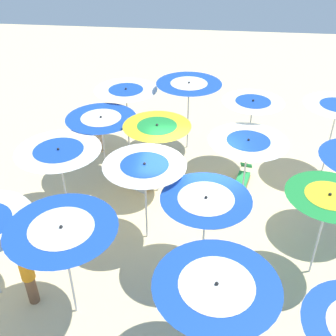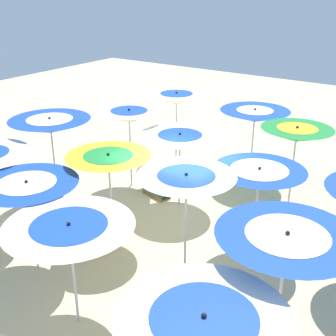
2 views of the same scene
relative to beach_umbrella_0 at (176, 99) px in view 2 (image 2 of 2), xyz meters
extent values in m
cube|color=beige|center=(2.98, -4.23, -2.23)|extent=(39.26, 39.26, 0.04)
cylinder|color=silver|center=(0.00, 0.00, -1.11)|extent=(0.05, 0.05, 2.20)
cone|color=white|center=(0.00, 0.00, -0.01)|extent=(2.08, 2.08, 0.38)
cone|color=#1947B2|center=(0.00, 0.00, 0.09)|extent=(1.11, 1.11, 0.20)
sphere|color=black|center=(0.00, 0.00, 0.21)|extent=(0.07, 0.07, 0.07)
cylinder|color=silver|center=(0.04, -2.56, -1.10)|extent=(0.05, 0.05, 2.22)
cone|color=white|center=(0.04, -2.56, 0.01)|extent=(1.91, 1.91, 0.36)
cone|color=#1947B2|center=(0.04, -2.56, 0.09)|extent=(1.09, 1.09, 0.21)
sphere|color=black|center=(0.04, -2.56, 0.22)|extent=(0.07, 0.07, 0.07)
cylinder|color=silver|center=(-1.02, -4.62, -1.08)|extent=(0.05, 0.05, 2.27)
cone|color=#1947B2|center=(-1.02, -4.62, 0.06)|extent=(2.21, 2.21, 0.39)
cone|color=white|center=(-1.02, -4.62, 0.15)|extent=(1.24, 1.24, 0.22)
sphere|color=black|center=(-1.02, -4.62, 0.28)|extent=(0.07, 0.07, 0.07)
cylinder|color=silver|center=(2.89, -0.02, -1.16)|extent=(0.05, 0.05, 2.10)
cone|color=#1947B2|center=(2.89, -0.02, -0.11)|extent=(2.13, 2.13, 0.36)
cone|color=white|center=(2.89, -0.02, -0.02)|extent=(1.11, 1.11, 0.19)
sphere|color=black|center=(2.89, -0.02, 0.10)|extent=(0.07, 0.07, 0.07)
cylinder|color=silver|center=(1.97, -2.76, -1.26)|extent=(0.05, 0.05, 1.91)
cone|color=white|center=(1.97, -2.76, -0.30)|extent=(2.20, 2.20, 0.36)
cone|color=#1947B2|center=(1.97, -2.76, -0.22)|extent=(1.20, 1.20, 0.19)
sphere|color=black|center=(1.97, -2.76, -0.09)|extent=(0.07, 0.07, 0.07)
cylinder|color=silver|center=(1.71, -5.32, -1.16)|extent=(0.05, 0.05, 2.10)
cone|color=yellow|center=(1.71, -5.32, -0.11)|extent=(1.95, 1.95, 0.33)
cone|color=#1E8C38|center=(1.71, -5.32, -0.04)|extent=(1.14, 1.14, 0.19)
sphere|color=black|center=(1.71, -5.32, 0.08)|extent=(0.07, 0.07, 0.07)
cylinder|color=silver|center=(1.08, -7.12, -1.26)|extent=(0.05, 0.05, 1.91)
cone|color=#1947B2|center=(1.08, -7.12, -0.30)|extent=(2.15, 2.15, 0.38)
cone|color=white|center=(1.08, -7.12, -0.21)|extent=(1.22, 1.22, 0.21)
sphere|color=black|center=(1.08, -7.12, -0.08)|extent=(0.07, 0.07, 0.07)
cylinder|color=silver|center=(4.61, -1.18, -1.13)|extent=(0.05, 0.05, 2.15)
cone|color=#1E8C38|center=(4.61, -1.18, -0.06)|extent=(1.90, 1.90, 0.38)
cone|color=yellow|center=(4.61, -1.18, 0.03)|extent=(1.07, 1.07, 0.21)
sphere|color=black|center=(4.61, -1.18, 0.16)|extent=(0.07, 0.07, 0.07)
cylinder|color=silver|center=(4.74, -3.82, -1.25)|extent=(0.05, 0.05, 1.92)
cone|color=#1947B2|center=(4.74, -3.82, -0.29)|extent=(2.05, 2.05, 0.43)
cone|color=white|center=(4.74, -3.82, -0.20)|extent=(1.26, 1.26, 0.26)
sphere|color=black|center=(4.74, -3.82, -0.05)|extent=(0.07, 0.07, 0.07)
cylinder|color=silver|center=(3.82, -5.34, -1.15)|extent=(0.05, 0.05, 2.12)
cone|color=white|center=(3.82, -5.34, -0.09)|extent=(2.04, 2.04, 0.40)
cone|color=#1947B2|center=(3.82, -5.34, 0.00)|extent=(1.18, 1.18, 0.23)
sphere|color=black|center=(3.82, -5.34, 0.13)|extent=(0.07, 0.07, 0.07)
cylinder|color=silver|center=(3.02, -7.79, -1.25)|extent=(0.05, 0.05, 1.92)
cone|color=white|center=(3.02, -7.79, -0.29)|extent=(2.28, 2.28, 0.31)
cone|color=#1947B2|center=(3.02, -7.79, -0.22)|extent=(1.34, 1.34, 0.18)
sphere|color=black|center=(3.02, -7.79, -0.10)|extent=(0.07, 0.07, 0.07)
cylinder|color=silver|center=(6.37, -6.53, -1.09)|extent=(0.05, 0.05, 2.24)
cone|color=#1947B2|center=(6.37, -6.53, 0.03)|extent=(2.18, 2.18, 0.40)
cone|color=white|center=(6.37, -6.53, 0.12)|extent=(1.26, 1.26, 0.23)
sphere|color=black|center=(6.37, -6.53, 0.26)|extent=(0.07, 0.07, 0.07)
cone|color=white|center=(6.07, -8.44, -0.24)|extent=(2.26, 2.26, 0.30)
cone|color=#1947B2|center=(6.07, -8.44, -0.17)|extent=(1.36, 1.36, 0.18)
sphere|color=black|center=(6.07, -8.44, -0.05)|extent=(0.07, 0.07, 0.07)
cube|color=olive|center=(1.17, -2.54, -2.14)|extent=(0.84, 0.24, 0.14)
cube|color=olive|center=(1.09, -2.89, -2.14)|extent=(0.84, 0.24, 0.14)
cube|color=green|center=(1.13, -2.72, -2.02)|extent=(0.92, 0.55, 0.10)
cube|color=green|center=(0.57, -2.58, -1.83)|extent=(0.41, 0.43, 0.32)
cube|color=silver|center=(1.49, -5.88, -2.14)|extent=(0.43, 0.74, 0.14)
cube|color=silver|center=(1.76, -6.04, -2.14)|extent=(0.43, 0.74, 0.14)
cube|color=orange|center=(1.63, -5.96, -2.02)|extent=(0.68, 0.88, 0.10)
cube|color=orange|center=(1.36, -6.45, -1.78)|extent=(0.44, 0.44, 0.42)
sphere|color=brown|center=(6.22, -7.56, -0.69)|extent=(0.21, 0.21, 0.21)
camera|label=1|loc=(12.04, -3.84, 5.54)|focal=44.37mm
camera|label=2|loc=(8.14, -12.16, 3.72)|focal=47.19mm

